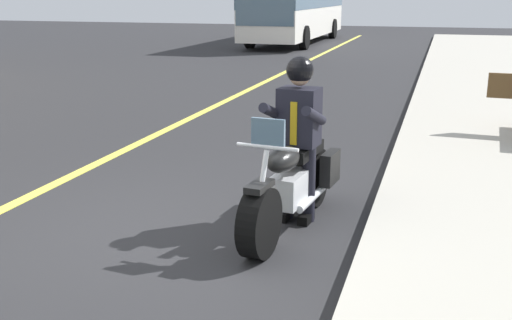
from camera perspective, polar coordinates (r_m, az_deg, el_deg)
ground_plane at (r=6.23m, az=-9.31°, el=-7.13°), size 80.00×80.00×0.00m
motorcycle_main at (r=6.31m, az=3.32°, el=-2.26°), size 2.22×0.74×1.26m
rider_main at (r=6.34m, az=3.96°, el=3.26°), size 0.66×0.60×1.74m
bus_near at (r=30.13m, az=3.80°, el=14.40°), size 11.05×2.70×3.30m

